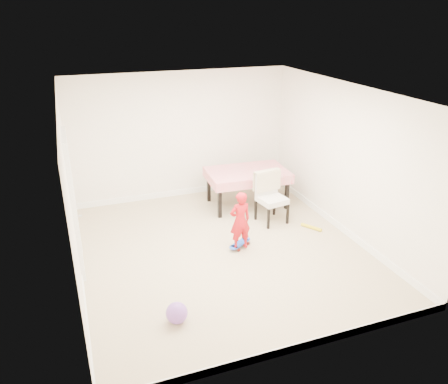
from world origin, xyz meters
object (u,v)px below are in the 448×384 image
object	(u,v)px
dining_table	(247,188)
child	(240,223)
skateboard	(240,245)
balloon	(177,313)
dining_chair	(272,198)

from	to	relation	value
dining_table	child	distance (m)	1.82
skateboard	balloon	xyz separation A→B (m)	(-1.47, -1.50, 0.10)
dining_chair	skateboard	xyz separation A→B (m)	(-0.91, -0.68, -0.44)
dining_chair	child	bearing A→B (deg)	-150.04
dining_chair	child	size ratio (longest dim) A/B	0.96
dining_table	balloon	bearing A→B (deg)	-123.28
skateboard	child	size ratio (longest dim) A/B	0.50
dining_table	skateboard	bearing A→B (deg)	-113.48
child	dining_table	bearing A→B (deg)	-120.63
dining_chair	balloon	bearing A→B (deg)	-146.38
dining_table	balloon	world-z (taller)	dining_table
dining_table	dining_chair	world-z (taller)	dining_chair
dining_table	dining_chair	distance (m)	0.88
dining_chair	balloon	size ratio (longest dim) A/B	3.44
dining_table	child	xyz separation A→B (m)	(-0.81, -1.63, 0.13)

